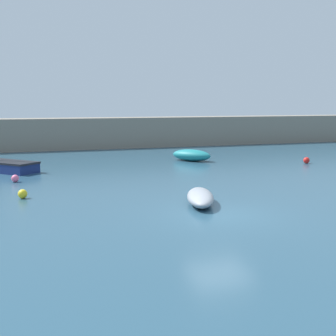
{
  "coord_description": "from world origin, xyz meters",
  "views": [
    {
      "loc": [
        -7.68,
        -16.0,
        4.32
      ],
      "look_at": [
        0.52,
        7.54,
        0.79
      ],
      "focal_mm": 50.0,
      "sensor_mm": 36.0,
      "label": 1
    }
  ],
  "objects": [
    {
      "name": "ground_plane",
      "position": [
        0.0,
        0.0,
        -0.1
      ],
      "size": [
        120.0,
        120.0,
        0.2
      ],
      "primitive_type": "cube",
      "color": "#284C60"
    },
    {
      "name": "harbor_breakwater",
      "position": [
        0.0,
        27.69,
        1.42
      ],
      "size": [
        66.4,
        2.99,
        2.84
      ],
      "primitive_type": "cube",
      "color": "gray",
      "rests_on": "ground_plane"
    },
    {
      "name": "open_tender_yellow",
      "position": [
        5.23,
        15.79,
        0.42
      ],
      "size": [
        2.96,
        3.36,
        0.85
      ],
      "rotation": [
        0.0,
        0.0,
        2.19
      ],
      "color": "teal",
      "rests_on": "ground_plane"
    },
    {
      "name": "mooring_buoy_red",
      "position": [
        12.36,
        11.74,
        0.22
      ],
      "size": [
        0.45,
        0.45,
        0.45
      ],
      "primitive_type": "sphere",
      "color": "red",
      "rests_on": "ground_plane"
    },
    {
      "name": "rowboat_white_midwater",
      "position": [
        0.02,
        1.93,
        0.31
      ],
      "size": [
        2.18,
        3.55,
        0.62
      ],
      "rotation": [
        0.0,
        0.0,
        1.23
      ],
      "color": "gray",
      "rests_on": "ground_plane"
    },
    {
      "name": "mooring_buoy_yellow",
      "position": [
        -7.07,
        5.69,
        0.21
      ],
      "size": [
        0.42,
        0.42,
        0.42
      ],
      "primitive_type": "sphere",
      "color": "yellow",
      "rests_on": "ground_plane"
    },
    {
      "name": "mooring_buoy_pink",
      "position": [
        -7.29,
        10.36,
        0.2
      ],
      "size": [
        0.4,
        0.4,
        0.4
      ],
      "primitive_type": "sphere",
      "color": "#EA668C",
      "rests_on": "ground_plane"
    }
  ]
}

